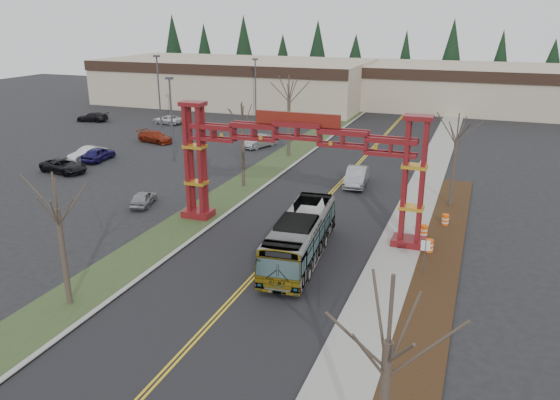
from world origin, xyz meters
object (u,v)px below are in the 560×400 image
at_px(silver_sedan, 356,177).
at_px(parked_car_mid_a, 155,137).
at_px(parked_car_near_c, 63,166).
at_px(barrel_north, 445,220).
at_px(light_pole_far, 255,85).
at_px(light_pole_near, 171,113).
at_px(bare_tree_right_far, 457,139).
at_px(parked_car_far_a, 260,141).
at_px(parked_car_far_b, 167,120).
at_px(barrel_south, 429,246).
at_px(bare_tree_median_near, 57,210).
at_px(bare_tree_median_mid, 242,124).
at_px(barrel_mid, 424,232).
at_px(parked_car_near_b, 87,154).
at_px(light_pole_mid, 159,86).
at_px(transit_bus, 300,237).
at_px(parked_car_near_a, 143,198).
at_px(retail_building_west, 235,81).
at_px(parked_car_far_c, 92,117).
at_px(street_sign, 425,251).
at_px(bare_tree_right_near, 388,344).
at_px(gateway_arch, 297,150).
at_px(parked_car_mid_b, 99,154).
at_px(retail_building_east, 476,87).
at_px(bare_tree_median_far, 289,97).

xyz_separation_m(silver_sedan, parked_car_mid_a, (-27.10, 8.80, -0.13)).
height_order(parked_car_near_c, barrel_north, parked_car_near_c).
bearing_deg(light_pole_far, light_pole_near, -87.17).
xyz_separation_m(parked_car_mid_a, bare_tree_right_far, (35.59, -11.76, 4.92)).
xyz_separation_m(parked_car_far_a, parked_car_far_b, (-18.09, 8.87, -0.12)).
bearing_deg(barrel_south, bare_tree_median_near, -141.87).
distance_m(bare_tree_median_mid, barrel_mid, 18.79).
relative_size(parked_car_near_c, light_pole_near, 0.57).
height_order(parked_car_near_b, bare_tree_median_mid, bare_tree_median_mid).
relative_size(parked_car_near_b, light_pole_mid, 0.44).
relative_size(parked_car_mid_a, barrel_north, 5.19).
xyz_separation_m(parked_car_near_c, barrel_north, (36.59, -1.75, -0.23)).
bearing_deg(transit_bus, parked_car_near_a, 155.78).
height_order(retail_building_west, parked_car_near_b, retail_building_west).
distance_m(parked_car_far_b, light_pole_far, 13.75).
distance_m(parked_car_near_b, parked_car_far_b, 21.16).
bearing_deg(parked_car_far_a, transit_bus, -40.84).
xyz_separation_m(parked_car_far_c, light_pole_far, (21.99, 9.61, 4.49)).
distance_m(parked_car_near_b, parked_car_mid_a, 10.21).
relative_size(transit_bus, bare_tree_median_mid, 1.43).
height_order(parked_car_near_b, bare_tree_right_far, bare_tree_right_far).
xyz_separation_m(retail_building_west, parked_car_near_a, (16.44, -53.07, -3.15)).
bearing_deg(street_sign, bare_tree_right_near, -88.17).
relative_size(bare_tree_median_mid, bare_tree_right_near, 0.94).
xyz_separation_m(gateway_arch, light_pole_near, (-18.75, 14.32, -0.88)).
bearing_deg(silver_sedan, barrel_mid, -61.04).
bearing_deg(parked_car_near_c, silver_sedan, -68.46).
distance_m(parked_car_far_a, bare_tree_right_near, 50.19).
bearing_deg(light_pole_near, bare_tree_median_mid, -28.40).
bearing_deg(light_pole_mid, parked_car_near_b, -82.28).
bearing_deg(bare_tree_median_near, bare_tree_median_mid, 90.00).
distance_m(parked_car_mid_a, bare_tree_median_mid, 22.33).
distance_m(silver_sedan, parked_car_mid_b, 27.87).
bearing_deg(gateway_arch, retail_building_east, 80.83).
xyz_separation_m(retail_building_east, parked_car_far_c, (-52.00, -31.94, -2.84)).
relative_size(parked_car_near_c, street_sign, 2.15).
distance_m(parked_car_mid_a, light_pole_near, 10.72).
bearing_deg(barrel_mid, light_pole_near, 155.63).
xyz_separation_m(bare_tree_median_far, barrel_north, (18.00, -15.91, -6.03)).
relative_size(bare_tree_right_near, light_pole_mid, 0.83).
bearing_deg(bare_tree_right_near, street_sign, 91.83).
distance_m(light_pole_far, barrel_mid, 47.71).
bearing_deg(barrel_north, bare_tree_median_near, -133.39).
bearing_deg(bare_tree_median_mid, bare_tree_right_far, 3.30).
distance_m(gateway_arch, parked_car_near_c, 27.87).
distance_m(light_pole_far, barrel_north, 46.26).
xyz_separation_m(gateway_arch, light_pole_far, (-20.00, 39.62, -0.82)).
bearing_deg(parked_car_mid_a, bare_tree_median_near, -140.43).
bearing_deg(barrel_north, bare_tree_median_mid, 168.14).
height_order(parked_car_far_c, bare_tree_right_far, bare_tree_right_far).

